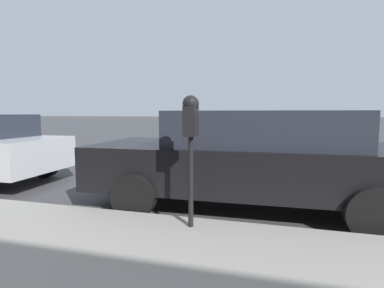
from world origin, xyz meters
name	(u,v)px	position (x,y,z in m)	size (l,w,h in m)	color
ground_plane	(213,187)	(0.00, 0.00, 0.00)	(220.00, 220.00, 0.00)	#424244
parking_meter	(191,127)	(-2.50, -0.23, 1.33)	(0.21, 0.19, 1.54)	black
car_black	(251,156)	(-1.03, -0.81, 0.80)	(2.26, 4.93, 1.52)	black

